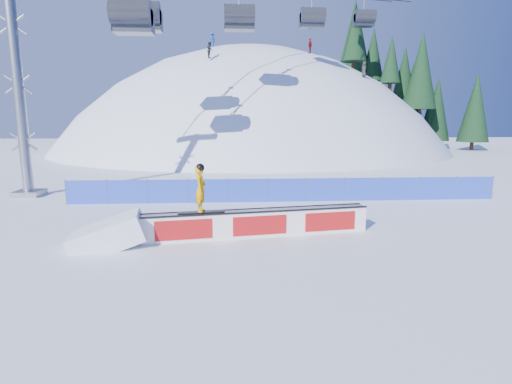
{
  "coord_description": "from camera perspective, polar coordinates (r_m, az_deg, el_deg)",
  "views": [
    {
      "loc": [
        -2.85,
        -15.48,
        4.12
      ],
      "look_at": [
        -1.84,
        0.12,
        1.31
      ],
      "focal_mm": 28.0,
      "sensor_mm": 36.0,
      "label": 1
    }
  ],
  "objects": [
    {
      "name": "ground",
      "position": [
        16.27,
        6.54,
        -4.55
      ],
      "size": [
        160.0,
        160.0,
        0.0
      ],
      "primitive_type": "plane",
      "color": "white",
      "rests_on": "ground"
    },
    {
      "name": "treeline",
      "position": [
        62.47,
        20.44,
        15.4
      ],
      "size": [
        17.67,
        12.53,
        21.21
      ],
      "color": "black",
      "rests_on": "ground"
    },
    {
      "name": "distant_skiers",
      "position": [
        48.2,
        1.03,
        19.71
      ],
      "size": [
        17.85,
        8.55,
        5.78
      ],
      "color": "black",
      "rests_on": "ground"
    },
    {
      "name": "snow_ramp",
      "position": [
        14.33,
        -20.19,
        -7.17
      ],
      "size": [
        2.69,
        1.92,
        1.55
      ],
      "primitive_type": null,
      "rotation": [
        0.0,
        -0.31,
        0.15
      ],
      "color": "white",
      "rests_on": "ground"
    },
    {
      "name": "safety_fence",
      "position": [
        20.49,
        4.36,
        0.27
      ],
      "size": [
        22.05,
        0.05,
        1.3
      ],
      "color": "blue",
      "rests_on": "ground"
    },
    {
      "name": "rail_box",
      "position": [
        14.4,
        0.34,
        -4.45
      ],
      "size": [
        8.17,
        1.83,
        0.98
      ],
      "rotation": [
        0.0,
        0.0,
        0.15
      ],
      "color": "white",
      "rests_on": "ground"
    },
    {
      "name": "snow_hill",
      "position": [
        61.66,
        -0.81,
        -10.83
      ],
      "size": [
        64.0,
        64.0,
        64.0
      ],
      "color": "white",
      "rests_on": "ground"
    },
    {
      "name": "snowboarder",
      "position": [
        13.81,
        -7.91,
        0.49
      ],
      "size": [
        1.65,
        0.62,
        1.7
      ],
      "rotation": [
        0.0,
        0.0,
        1.45
      ],
      "color": "black",
      "rests_on": "rail_box"
    }
  ]
}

